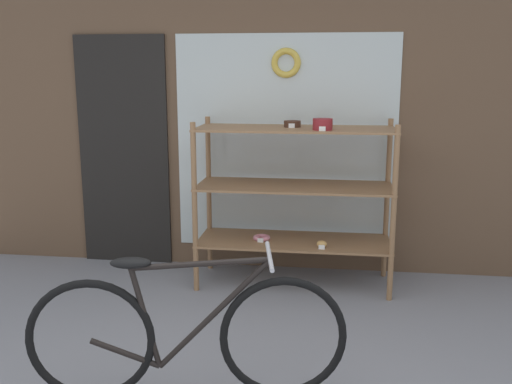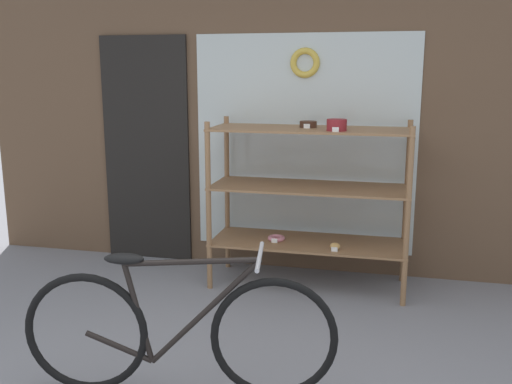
# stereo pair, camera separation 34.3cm
# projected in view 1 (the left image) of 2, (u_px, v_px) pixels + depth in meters

# --- Properties ---
(storefront_facade) EXTENTS (5.78, 0.13, 3.66)m
(storefront_facade) POSITION_uv_depth(u_px,v_px,m) (260.00, 70.00, 4.99)
(storefront_facade) COLOR brown
(storefront_facade) RESTS_ON ground_plane
(display_case) EXTENTS (1.61, 0.59, 1.42)m
(display_case) POSITION_uv_depth(u_px,v_px,m) (295.00, 187.00, 4.72)
(display_case) COLOR #8E6642
(display_case) RESTS_ON ground_plane
(bicycle) EXTENTS (1.74, 0.47, 0.84)m
(bicycle) POSITION_uv_depth(u_px,v_px,m) (186.00, 335.00, 3.11)
(bicycle) COLOR black
(bicycle) RESTS_ON ground_plane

